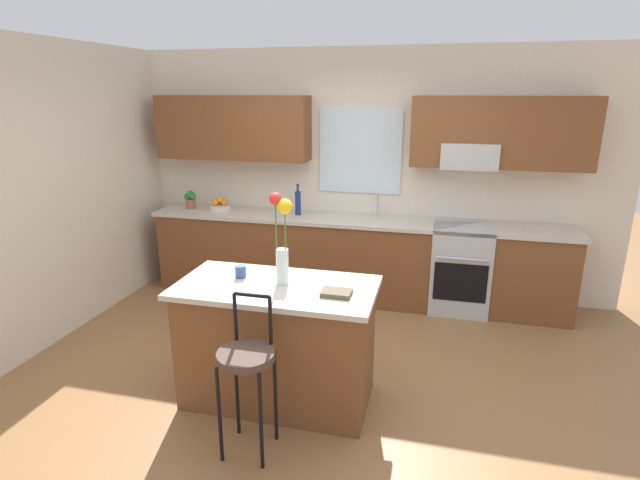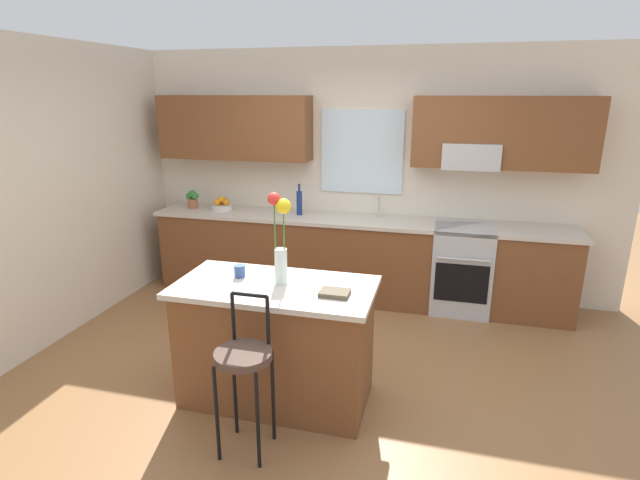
% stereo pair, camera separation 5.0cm
% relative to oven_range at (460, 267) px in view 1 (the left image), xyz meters
% --- Properties ---
extents(ground_plane, '(14.00, 14.00, 0.00)m').
position_rel_oven_range_xyz_m(ground_plane, '(-1.14, -1.68, -0.46)').
color(ground_plane, olive).
extents(wall_left, '(0.12, 4.60, 2.70)m').
position_rel_oven_range_xyz_m(wall_left, '(-3.70, -1.38, 0.89)').
color(wall_left, beige).
rests_on(wall_left, ground).
extents(back_wall_assembly, '(5.60, 0.50, 2.70)m').
position_rel_oven_range_xyz_m(back_wall_assembly, '(-1.12, 0.31, 1.05)').
color(back_wall_assembly, beige).
rests_on(back_wall_assembly, ground).
extents(counter_run, '(4.56, 0.64, 0.92)m').
position_rel_oven_range_xyz_m(counter_run, '(-1.14, 0.02, 0.01)').
color(counter_run, brown).
rests_on(counter_run, ground).
extents(sink_faucet, '(0.02, 0.13, 0.23)m').
position_rel_oven_range_xyz_m(sink_faucet, '(-0.92, 0.17, 0.60)').
color(sink_faucet, '#B7BABC').
rests_on(sink_faucet, counter_run).
extents(oven_range, '(0.60, 0.64, 0.92)m').
position_rel_oven_range_xyz_m(oven_range, '(0.00, 0.00, 0.00)').
color(oven_range, '#B7BABC').
rests_on(oven_range, ground).
extents(kitchen_island, '(1.43, 0.74, 0.92)m').
position_rel_oven_range_xyz_m(kitchen_island, '(-1.35, -2.02, 0.00)').
color(kitchen_island, brown).
rests_on(kitchen_island, ground).
extents(bar_stool_near, '(0.36, 0.36, 1.04)m').
position_rel_oven_range_xyz_m(bar_stool_near, '(-1.35, -2.60, 0.18)').
color(bar_stool_near, black).
rests_on(bar_stool_near, ground).
extents(flower_vase, '(0.16, 0.11, 0.66)m').
position_rel_oven_range_xyz_m(flower_vase, '(-1.31, -1.98, 0.81)').
color(flower_vase, silver).
rests_on(flower_vase, kitchen_island).
extents(mug_ceramic, '(0.08, 0.08, 0.09)m').
position_rel_oven_range_xyz_m(mug_ceramic, '(-1.65, -1.94, 0.51)').
color(mug_ceramic, '#33518C').
rests_on(mug_ceramic, kitchen_island).
extents(cookbook, '(0.20, 0.15, 0.03)m').
position_rel_oven_range_xyz_m(cookbook, '(-0.89, -2.09, 0.48)').
color(cookbook, brown).
rests_on(cookbook, kitchen_island).
extents(fruit_bowl_oranges, '(0.24, 0.24, 0.16)m').
position_rel_oven_range_xyz_m(fruit_bowl_oranges, '(-2.72, 0.03, 0.52)').
color(fruit_bowl_oranges, silver).
rests_on(fruit_bowl_oranges, counter_run).
extents(bottle_olive_oil, '(0.06, 0.06, 0.35)m').
position_rel_oven_range_xyz_m(bottle_olive_oil, '(-1.78, 0.02, 0.60)').
color(bottle_olive_oil, navy).
rests_on(bottle_olive_oil, counter_run).
extents(potted_plant_small, '(0.17, 0.11, 0.21)m').
position_rel_oven_range_xyz_m(potted_plant_small, '(-3.10, 0.03, 0.57)').
color(potted_plant_small, '#9E5B3D').
rests_on(potted_plant_small, counter_run).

